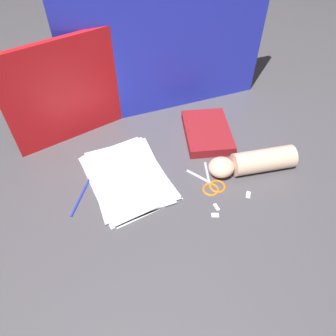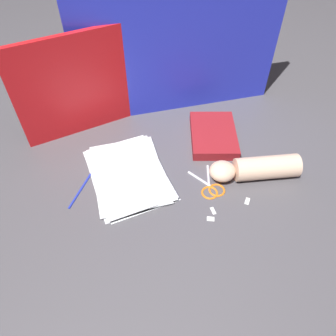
{
  "view_description": "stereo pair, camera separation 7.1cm",
  "coord_description": "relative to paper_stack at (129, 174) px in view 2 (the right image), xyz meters",
  "views": [
    {
      "loc": [
        -0.31,
        -0.62,
        0.82
      ],
      "look_at": [
        -0.02,
        0.02,
        0.06
      ],
      "focal_mm": 35.0,
      "sensor_mm": 36.0,
      "label": 1
    },
    {
      "loc": [
        -0.25,
        -0.65,
        0.82
      ],
      "look_at": [
        -0.02,
        0.02,
        0.06
      ],
      "focal_mm": 35.0,
      "sensor_mm": 36.0,
      "label": 2
    }
  ],
  "objects": [
    {
      "name": "ground_plane",
      "position": [
        0.14,
        -0.08,
        -0.01
      ],
      "size": [
        6.0,
        6.0,
        0.0
      ],
      "primitive_type": "plane",
      "color": "#4C494F"
    },
    {
      "name": "backdrop_panel_left",
      "position": [
        -0.02,
        0.3,
        0.18
      ],
      "size": [
        0.57,
        0.11,
        0.37
      ],
      "color": "red",
      "rests_on": "ground_plane"
    },
    {
      "name": "backdrop_panel_center",
      "position": [
        0.29,
        0.3,
        0.29
      ],
      "size": [
        0.76,
        0.08,
        0.59
      ],
      "color": "#2833D1",
      "rests_on": "ground_plane"
    },
    {
      "name": "paper_stack",
      "position": [
        0.0,
        0.0,
        0.0
      ],
      "size": [
        0.26,
        0.34,
        0.02
      ],
      "color": "white",
      "rests_on": "ground_plane"
    },
    {
      "name": "book_closed",
      "position": [
        0.34,
        0.08,
        0.01
      ],
      "size": [
        0.23,
        0.27,
        0.04
      ],
      "color": "maroon",
      "rests_on": "ground_plane"
    },
    {
      "name": "scissors",
      "position": [
        0.24,
        -0.14,
        -0.0
      ],
      "size": [
        0.1,
        0.15,
        0.01
      ],
      "color": "silver",
      "rests_on": "ground_plane"
    },
    {
      "name": "hand_forearm",
      "position": [
        0.39,
        -0.14,
        0.03
      ],
      "size": [
        0.3,
        0.14,
        0.08
      ],
      "color": "beige",
      "rests_on": "ground_plane"
    },
    {
      "name": "paper_scrap_near",
      "position": [
        0.19,
        -0.25,
        -0.01
      ],
      "size": [
        0.03,
        0.02,
        0.0
      ],
      "color": "white",
      "rests_on": "ground_plane"
    },
    {
      "name": "paper_scrap_mid",
      "position": [
        0.21,
        -0.22,
        -0.01
      ],
      "size": [
        0.01,
        0.03,
        0.0
      ],
      "color": "white",
      "rests_on": "ground_plane"
    },
    {
      "name": "paper_scrap_far",
      "position": [
        0.32,
        -0.22,
        -0.01
      ],
      "size": [
        0.03,
        0.03,
        0.0
      ],
      "color": "white",
      "rests_on": "ground_plane"
    },
    {
      "name": "pen",
      "position": [
        -0.16,
        -0.01,
        -0.0
      ],
      "size": [
        0.1,
        0.13,
        0.01
      ],
      "color": "#2333B2",
      "rests_on": "ground_plane"
    }
  ]
}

